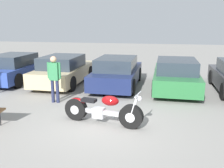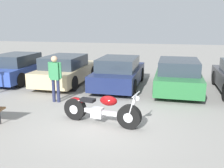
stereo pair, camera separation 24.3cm
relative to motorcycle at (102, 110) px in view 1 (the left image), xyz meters
The scene contains 7 objects.
ground_plane 0.44m from the motorcycle, 93.47° to the right, with size 60.00×60.00×0.00m, color gray.
motorcycle is the anchor object (origin of this frame).
parked_car_blue 7.26m from the motorcycle, 141.15° to the left, with size 1.93×4.31×1.38m.
parked_car_champagne 5.41m from the motorcycle, 123.87° to the left, with size 1.93×4.31×1.38m.
parked_car_navy 4.48m from the motorcycle, 94.81° to the left, with size 1.93×4.31×1.38m.
parked_car_green 4.96m from the motorcycle, 62.83° to the left, with size 1.93×4.31×1.38m.
person_standing 2.78m from the motorcycle, 143.54° to the left, with size 0.52×0.23×1.73m.
Camera 1 is at (1.70, -6.57, 2.88)m, focal length 40.00 mm.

